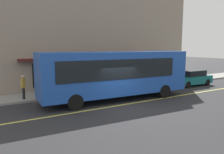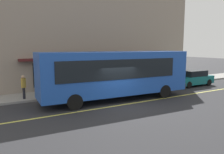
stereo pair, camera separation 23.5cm
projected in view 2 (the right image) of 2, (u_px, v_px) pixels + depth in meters
name	position (u px, v px, depth m)	size (l,w,h in m)	color
ground	(120.00, 105.00, 14.55)	(120.00, 120.00, 0.00)	#28282B
sidewalk	(88.00, 90.00, 19.06)	(80.00, 2.85, 0.15)	gray
lane_centre_stripe	(120.00, 105.00, 14.55)	(36.00, 0.16, 0.01)	#D8D14C
storefront_building	(80.00, 33.00, 25.56)	(21.70, 12.01, 10.91)	gray
bus	(117.00, 73.00, 15.83)	(11.24, 3.08, 3.50)	#1E4CAD
traffic_light	(93.00, 63.00, 18.34)	(0.30, 0.52, 3.20)	#2D2D33
car_teal	(193.00, 78.00, 21.80)	(4.32, 1.90, 1.52)	#14666B
pedestrian_near_storefront	(24.00, 85.00, 15.56)	(0.34, 0.34, 1.71)	black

